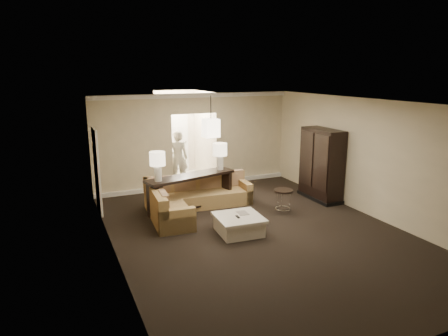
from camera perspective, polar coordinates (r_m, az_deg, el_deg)
name	(u,v)px	position (r m, az deg, el deg)	size (l,w,h in m)	color
ground	(258,233)	(8.80, 4.93, -9.23)	(8.00, 8.00, 0.00)	black
wall_back	(195,141)	(11.94, -4.20, 3.91)	(6.00, 0.04, 2.80)	#BBAF8D
wall_front	(421,244)	(5.41, 26.37, -9.76)	(6.00, 0.04, 2.80)	#BBAF8D
wall_left	(113,187)	(7.43, -15.60, -2.61)	(0.04, 8.00, 2.80)	#BBAF8D
wall_right	(370,158)	(10.13, 20.16, 1.33)	(0.04, 8.00, 2.80)	#BBAF8D
ceiling	(261,103)	(8.14, 5.34, 9.26)	(6.00, 8.00, 0.02)	white
crown_molding	(195,96)	(11.74, -4.23, 10.28)	(6.00, 0.10, 0.12)	silver
baseboard	(196,184)	(12.19, -4.01, -2.35)	(6.00, 0.10, 0.12)	silver
side_door	(97,171)	(10.21, -17.68, -0.39)	(0.05, 0.90, 2.10)	white
foyer	(181,137)	(13.21, -6.17, 4.37)	(1.44, 2.02, 2.80)	white
sectional_sofa	(190,199)	(10.01, -4.90, -4.39)	(2.85, 2.22, 0.81)	brown
coffee_table	(239,224)	(8.70, 2.13, -8.04)	(1.03, 1.03, 0.41)	silver
console_table	(191,189)	(10.03, -4.71, -3.03)	(2.42, 1.09, 0.91)	black
armoire	(321,166)	(11.08, 13.72, 0.28)	(0.58, 1.34, 1.93)	black
drink_table	(283,196)	(9.94, 8.47, -4.02)	(0.47, 0.47, 0.59)	black
table_lamp_left	(157,162)	(9.37, -9.48, 0.90)	(0.37, 0.37, 0.70)	white
table_lamp_right	(220,152)	(10.34, -0.57, 2.29)	(0.37, 0.37, 0.70)	white
pendant_light	(211,128)	(10.65, -1.87, 5.76)	(0.38, 0.38, 1.09)	black
person	(178,155)	(12.17, -6.64, 1.82)	(0.68, 0.45, 1.87)	beige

